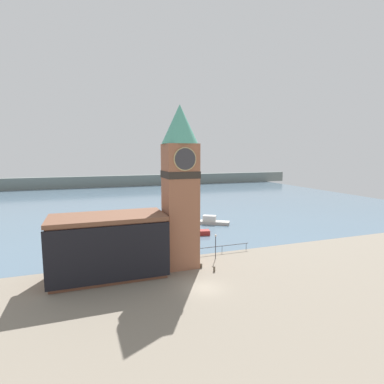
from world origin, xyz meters
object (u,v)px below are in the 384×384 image
Objects in this scene: clock_tower at (180,183)px; mooring_bollard_far at (201,265)px; mooring_bollard_near at (214,269)px; boat_near at (197,231)px; pier_building at (108,246)px; lamp_post at (216,242)px; boat_far at (213,221)px.

mooring_bollard_far is (2.29, -1.83, -10.98)m from clock_tower.
mooring_bollard_near reaches higher than mooring_bollard_far.
clock_tower is 4.72× the size of boat_near.
pier_building is 3.82× the size of lamp_post.
pier_building is 22.14× the size of mooring_bollard_far.
boat_near is at bearing -100.57° from boat_far.
mooring_bollard_near is at bearing -91.47° from boat_near.
clock_tower is 1.54× the size of pier_building.
mooring_bollard_near is at bearing -13.54° from pier_building.
clock_tower is 3.30× the size of boat_far.
mooring_bollard_near is (12.83, -3.09, -3.47)m from pier_building.
boat_far is at bearing 59.92° from boat_near.
boat_near is 16.24m from mooring_bollard_far.
clock_tower is at bearing -92.43° from boat_far.
boat_near is 9.37m from boat_far.
mooring_bollard_near is 2.06m from mooring_bollard_far.
pier_building is (-9.39, -0.45, -7.47)m from clock_tower.
boat_far is at bearing 63.14° from mooring_bollard_far.
boat_far is (23.03, 21.02, -3.18)m from pier_building.
lamp_post reaches higher than boat_near.
lamp_post is (5.49, 0.72, -8.75)m from clock_tower.
clock_tower is at bearing -107.03° from boat_near.
boat_near reaches higher than mooring_bollard_near.
clock_tower is at bearing 134.19° from mooring_bollard_near.
pier_building is 3.06× the size of boat_near.
lamp_post is (14.88, 1.17, -1.28)m from pier_building.
boat_far is 21.54m from lamp_post.
boat_near is 13.13m from lamp_post.
boat_far is at bearing 42.38° from pier_building.
boat_far is 9.41× the size of mooring_bollard_near.
mooring_bollard_far is at bearing -6.74° from pier_building.
pier_building is 31.34m from boat_far.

